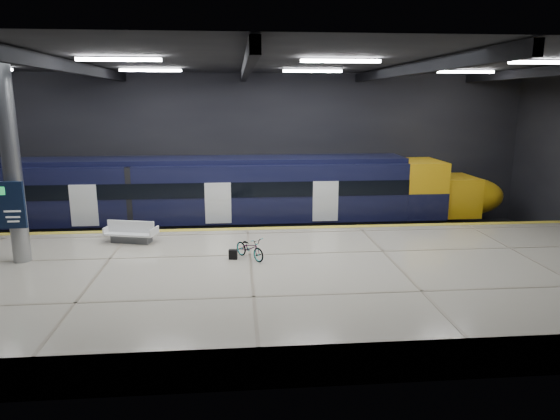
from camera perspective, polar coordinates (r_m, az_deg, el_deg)
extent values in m
plane|color=black|center=(19.69, -3.53, -7.29)|extent=(30.00, 30.00, 0.00)
cube|color=black|center=(26.65, -4.13, 6.77)|extent=(30.00, 0.10, 8.00)
cube|color=black|center=(10.86, -2.63, -1.73)|extent=(30.00, 0.10, 8.00)
cube|color=black|center=(18.57, -3.87, 16.62)|extent=(30.00, 16.00, 0.10)
cube|color=black|center=(19.37, -22.54, 14.81)|extent=(0.25, 16.00, 0.40)
cube|color=black|center=(18.55, -3.86, 15.85)|extent=(0.25, 16.00, 0.40)
cube|color=black|center=(19.63, 14.61, 15.30)|extent=(0.25, 16.00, 0.40)
cube|color=white|center=(16.94, -17.92, 16.05)|extent=(2.60, 0.18, 0.10)
cube|color=white|center=(16.91, 6.96, 16.55)|extent=(2.60, 0.18, 0.10)
cube|color=white|center=(19.57, 28.16, 14.66)|extent=(2.60, 0.18, 0.10)
cube|color=white|center=(22.83, -14.56, 15.20)|extent=(2.60, 0.18, 0.10)
cube|color=white|center=(22.81, 3.75, 15.56)|extent=(2.60, 0.18, 0.10)
cube|color=white|center=(24.84, 20.47, 14.57)|extent=(2.60, 0.18, 0.10)
cube|color=#BEB7A1|center=(17.15, -3.32, -8.39)|extent=(30.00, 11.00, 1.10)
cube|color=yellow|center=(21.99, -3.77, -2.14)|extent=(30.00, 0.40, 0.01)
cube|color=gray|center=(24.22, -3.84, -3.28)|extent=(30.00, 0.08, 0.16)
cube|color=gray|center=(25.60, -3.92, -2.40)|extent=(30.00, 0.08, 0.16)
cube|color=black|center=(25.09, -13.76, -1.94)|extent=(24.00, 2.58, 0.80)
cube|color=black|center=(24.71, -13.97, 2.04)|extent=(24.00, 2.80, 2.75)
cube|color=black|center=(24.49, -14.16, 5.48)|extent=(24.00, 2.30, 0.24)
cube|color=black|center=(23.29, -14.53, 2.08)|extent=(24.00, 0.04, 0.70)
cube|color=white|center=(23.10, -7.09, 0.78)|extent=(1.20, 0.05, 1.90)
cube|color=gold|center=(26.06, 15.57, 2.48)|extent=(2.00, 2.80, 2.75)
ellipsoid|color=gold|center=(27.16, 20.65, 1.51)|extent=(3.60, 2.52, 1.90)
cube|color=black|center=(26.14, 16.20, 2.86)|extent=(1.60, 2.38, 0.80)
cube|color=#595B60|center=(20.74, -16.59, -3.16)|extent=(1.63, 0.86, 0.29)
cube|color=white|center=(20.68, -16.63, -2.56)|extent=(2.09, 1.29, 0.08)
cube|color=white|center=(20.61, -16.68, -1.83)|extent=(1.90, 0.56, 0.49)
cube|color=white|center=(21.09, -19.03, -2.11)|extent=(0.26, 0.81, 0.29)
cube|color=white|center=(20.25, -14.18, -2.39)|extent=(0.26, 0.81, 0.29)
imported|color=#99999E|center=(17.83, -3.46, -4.34)|extent=(1.33, 1.54, 0.80)
cube|color=black|center=(17.89, -5.38, -5.07)|extent=(0.32, 0.22, 0.35)
cylinder|color=#9EA0A5|center=(19.20, -28.33, 4.70)|extent=(0.60, 0.60, 6.90)
cube|color=#0E1A34|center=(19.02, -28.40, 0.50)|extent=(0.90, 0.12, 1.60)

